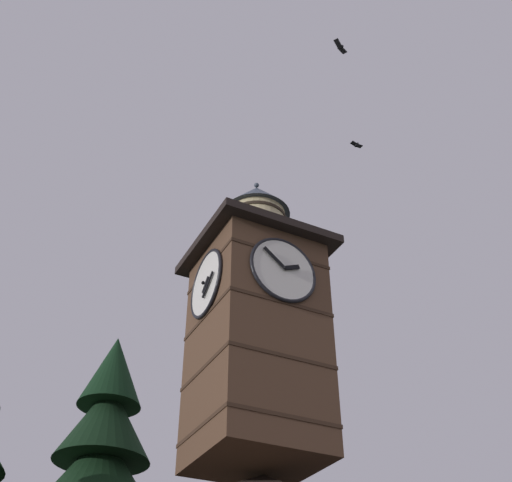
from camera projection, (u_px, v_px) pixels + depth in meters
clock_tower at (256, 325)px, 18.21m from camera, size 3.70×3.70×9.06m
flying_bird_high at (357, 145)px, 27.83m from camera, size 0.55×0.27×0.14m
flying_bird_low at (340, 47)px, 17.88m from camera, size 0.54×0.37×0.13m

